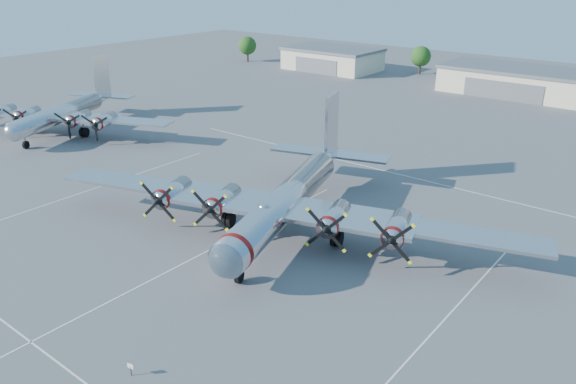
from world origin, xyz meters
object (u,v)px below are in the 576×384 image
Objects in this scene: hangar_center at (515,81)px; main_bomber_b29 at (288,227)px; tree_far_west at (247,46)px; info_placard at (131,367)px; tree_west at (421,56)px; bomber_west at (66,132)px; hangar_west at (332,59)px.

hangar_center is 77.91m from main_bomber_b29.
tree_far_west is 7.07× the size of info_placard.
tree_west reaches higher than info_placard.
info_placard is at bearing -50.34° from bomber_west.
main_bomber_b29 is (2.74, -77.81, -2.71)m from hangar_center.
tree_west is at bearing 21.89° from hangar_west.
tree_west reaches higher than hangar_center.
hangar_west is at bearing -158.11° from tree_west.
hangar_center is at bearing 34.57° from bomber_west.
hangar_west is 91.33m from main_bomber_b29.
hangar_center reaches higher than info_placard.
bomber_west is 62.46m from info_placard.
hangar_center is 102.03m from info_placard.
tree_far_west reaches higher than info_placard.
main_bomber_b29 is 1.26× the size of bomber_west.
tree_west is (20.00, 8.04, 1.51)m from hangar_west.
tree_far_west is (-70.00, -3.96, 1.51)m from hangar_center.
hangar_center is at bearing -0.00° from hangar_west.
tree_west is at bearing 96.22° from info_placard.
tree_west is 0.14× the size of main_bomber_b29.
hangar_center is 70.13m from tree_far_west.
tree_west is 7.07× the size of info_placard.
tree_far_west is at bearing -170.99° from hangar_west.
main_bomber_b29 reaches higher than hangar_west.
bomber_west is at bearing 141.53° from info_placard.
info_placard is at bearing -51.21° from tree_far_west.
bomber_west is at bearing -122.79° from hangar_center.
tree_far_west is (-25.00, -3.96, 1.51)m from hangar_west.
main_bomber_b29 is at bearing -72.09° from tree_west.
tree_west is 114.75m from info_placard.
bomber_west reaches higher than info_placard.
main_bomber_b29 reaches higher than bomber_west.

